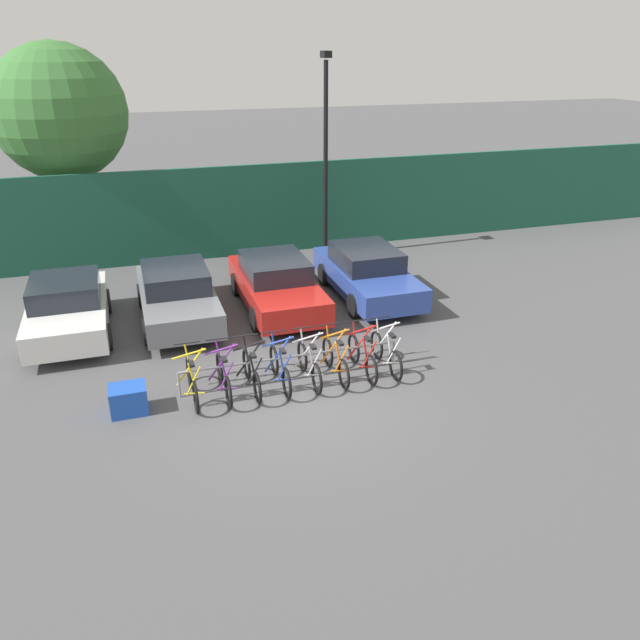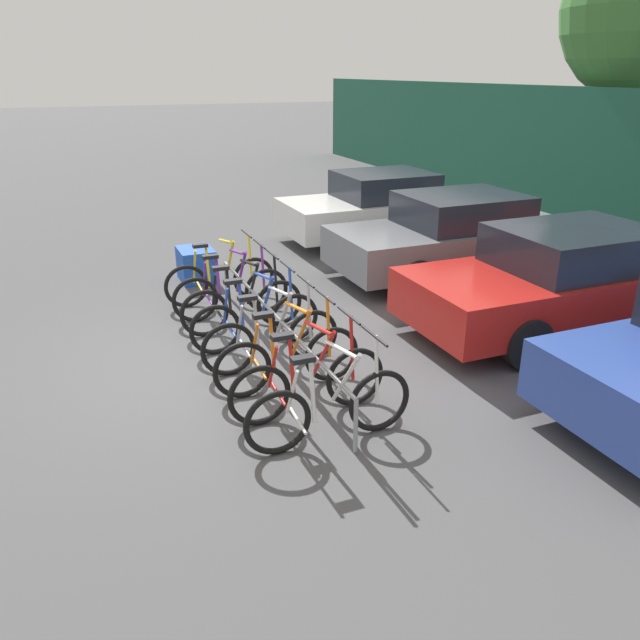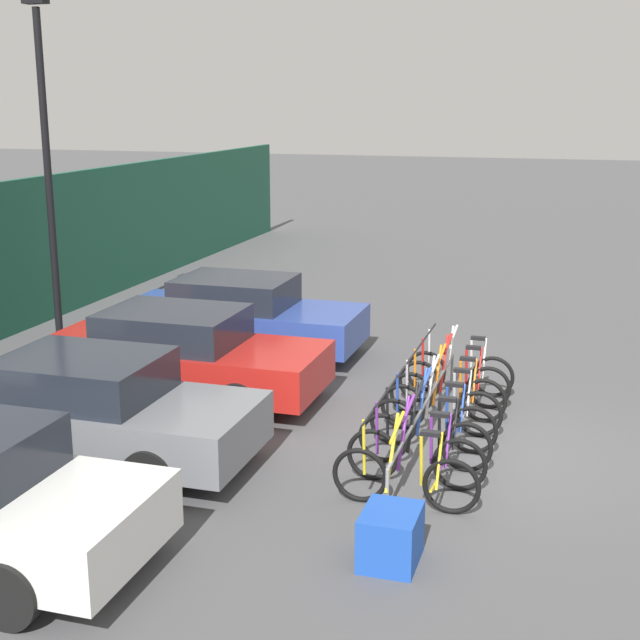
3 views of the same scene
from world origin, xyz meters
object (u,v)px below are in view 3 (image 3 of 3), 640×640
bike_rack (426,406)px  lamp_post (46,153)px  bicycle_yellow (405,477)px  bicycle_blue (433,422)px  bicycle_black (424,439)px  cargo_crate (391,537)px  car_grey (90,410)px  bicycle_purple (416,456)px  bicycle_orange (447,394)px  bicycle_white (459,371)px  bicycle_silver (441,407)px  car_blue (240,316)px  car_red (179,355)px  bicycle_red (454,381)px

bike_rack → lamp_post: 9.03m
bicycle_yellow → bicycle_blue: bearing=2.3°
bicycle_black → cargo_crate: (-2.44, -0.11, -0.10)m
bicycle_black → car_grey: bearing=100.5°
bicycle_purple → lamp_post: bearing=60.4°
bicycle_yellow → bicycle_blue: (1.81, 0.00, 0.00)m
bicycle_orange → bicycle_white: bearing=3.5°
bike_rack → bicycle_silver: bicycle_silver is taller
bicycle_silver → cargo_crate: (-3.68, -0.11, -0.10)m
bicycle_yellow → car_blue: 6.81m
bicycle_silver → car_grey: bearing=117.2°
car_grey → bicycle_black: bearing=-75.7°
bike_rack → cargo_crate: bike_rack is taller
bicycle_silver → car_red: car_red is taller
bicycle_orange → lamp_post: (2.39, 7.97, 3.16)m
bike_rack → bicycle_white: bicycle_white is taller
bicycle_purple → bicycle_orange: 2.39m
bike_rack → lamp_post: lamp_post is taller
lamp_post → cargo_crate: lamp_post is taller
bicycle_silver → bicycle_red: size_ratio=1.00×
car_red → bicycle_silver: bearing=-94.5°
bike_rack → bicycle_orange: bicycle_orange is taller
bike_rack → bicycle_yellow: 2.10m
bicycle_orange → car_red: bearing=97.2°
car_grey → cargo_crate: car_grey is taller
bicycle_red → car_grey: size_ratio=0.40×
bicycle_yellow → car_blue: size_ratio=0.39×
bike_rack → car_red: 4.02m
bicycle_black → bicycle_white: (2.98, 0.00, 0.00)m
bicycle_yellow → bicycle_white: size_ratio=1.00×
bicycle_silver → bicycle_white: size_ratio=1.00×
bicycle_purple → bicycle_silver: size_ratio=1.00×
bicycle_purple → bicycle_red: (3.00, 0.00, 0.00)m
bicycle_black → bicycle_red: 2.43m
bicycle_yellow → bicycle_purple: bearing=2.3°
bicycle_red → cargo_crate: bicycle_red is taller
car_blue → car_grey: bearing=-179.3°
car_grey → car_blue: same height
bicycle_yellow → bicycle_orange: (3.02, 0.00, 0.00)m
bike_rack → car_red: car_red is taller
bicycle_purple → bicycle_blue: bearing=1.4°
bicycle_silver → lamp_post: (2.98, 7.97, 3.16)m
bicycle_black → car_blue: 5.91m
bicycle_black → car_red: size_ratio=0.39×
bicycle_yellow → car_red: car_red is taller
bicycle_blue → lamp_post: 9.31m
lamp_post → cargo_crate: (-6.66, -8.08, -3.26)m
bicycle_blue → bicycle_white: same height
cargo_crate → bicycle_orange: bearing=1.5°
car_red → car_blue: size_ratio=1.02×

